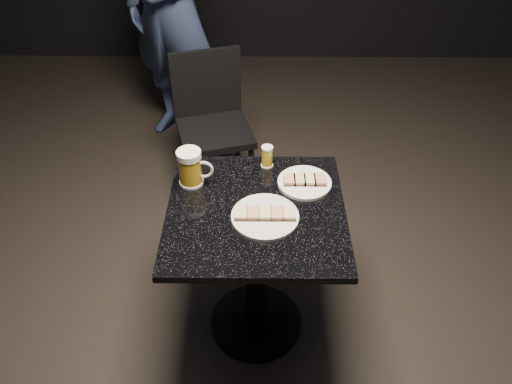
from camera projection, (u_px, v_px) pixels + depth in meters
floor at (256, 323)px, 2.43m from camera, size 6.00×6.00×0.00m
plate_large at (265, 217)px, 1.91m from camera, size 0.26×0.26×0.01m
plate_small at (304, 183)px, 2.07m from camera, size 0.22×0.22×0.01m
patron at (172, 6)px, 3.12m from camera, size 0.82×0.73×1.88m
table at (256, 251)px, 2.11m from camera, size 0.70×0.70×0.75m
beer_mug at (191, 168)px, 2.03m from camera, size 0.15×0.10×0.16m
beer_tumbler at (267, 156)px, 2.14m from camera, size 0.05×0.05×0.10m
chair at (212, 118)px, 2.94m from camera, size 0.50×0.50×0.87m
canapes_on_plate_large at (265, 213)px, 1.90m from camera, size 0.23×0.07×0.02m
canapes_on_plate_small at (305, 180)px, 2.06m from camera, size 0.18×0.07×0.02m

